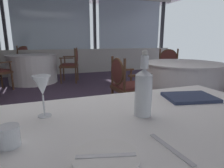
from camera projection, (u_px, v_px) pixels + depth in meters
ground_plane at (80, 133)px, 2.30m from camera, size 15.54×15.54×0.00m
window_wall_far at (54, 40)px, 6.14m from camera, size 9.08×0.14×2.87m
side_plate at (106, 157)px, 0.56m from camera, size 0.21×0.21×0.01m
butter_knife at (106, 156)px, 0.56m from camera, size 0.18×0.07×0.00m
dinner_fork at (170, 148)px, 0.62m from camera, size 0.03×0.20×0.00m
water_bottle at (143, 90)px, 0.87m from camera, size 0.08×0.08×0.32m
wine_glass at (42, 86)px, 0.86m from camera, size 0.08×0.08×0.20m
water_tumbler at (9, 136)px, 0.63m from camera, size 0.07×0.07×0.07m
menu_book at (190, 97)px, 1.15m from camera, size 0.34×0.27×0.02m
background_table_1 at (181, 84)px, 3.20m from camera, size 1.35×1.35×0.77m
dining_chair_1_0 at (125, 82)px, 2.73m from camera, size 0.50×0.56×0.90m
dining_chair_1_2 at (169, 66)px, 4.22m from camera, size 0.64×0.62×0.95m
background_table_2 at (33, 69)px, 5.03m from camera, size 1.28×1.28×0.77m
dining_chair_2_0 at (26, 59)px, 5.86m from camera, size 0.61×0.56×0.98m
dining_chair_2_2 at (72, 62)px, 5.05m from camera, size 0.57×0.62×0.94m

